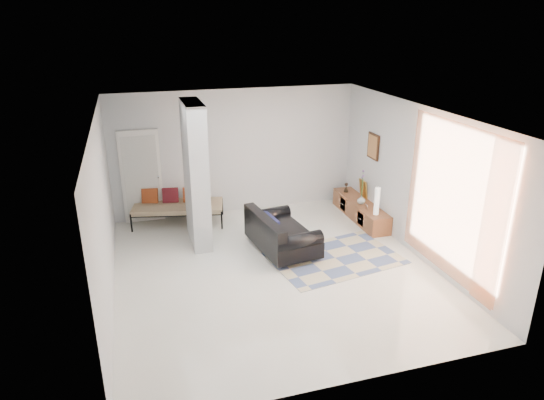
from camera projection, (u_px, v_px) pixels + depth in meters
name	position (u px, v px, depth m)	size (l,w,h in m)	color
floor	(274.00, 270.00, 8.68)	(6.00, 6.00, 0.00)	silver
ceiling	(275.00, 114.00, 7.68)	(6.00, 6.00, 0.00)	white
wall_back	(236.00, 152.00, 10.87)	(6.00, 6.00, 0.00)	silver
wall_front	(350.00, 286.00, 5.50)	(6.00, 6.00, 0.00)	silver
wall_left	(104.00, 215.00, 7.45)	(6.00, 6.00, 0.00)	silver
wall_right	(417.00, 182.00, 8.91)	(6.00, 6.00, 0.00)	silver
partition_column	(196.00, 175.00, 9.32)	(0.35, 1.20, 2.80)	#B7BCBF
hallway_door	(141.00, 177.00, 10.41)	(0.85, 0.06, 2.04)	white
curtain	(452.00, 201.00, 7.84)	(2.55, 2.55, 0.00)	#FF8343
wall_art	(373.00, 146.00, 10.34)	(0.04, 0.45, 0.55)	#3C2010
media_console	(360.00, 210.00, 10.80)	(0.45, 2.03, 0.80)	brown
loveseat	(279.00, 234.00, 9.27)	(1.16, 1.73, 0.76)	silver
daybed	(177.00, 205.00, 10.51)	(2.04, 1.19, 0.77)	black
area_rug	(335.00, 258.00, 9.09)	(2.34, 1.56, 0.01)	#BFB592
cylinder_lamp	(377.00, 201.00, 9.97)	(0.11, 0.11, 0.58)	white
bronze_figurine	(346.00, 187.00, 11.29)	(0.11, 0.11, 0.22)	black
vase	(361.00, 200.00, 10.59)	(0.18, 0.18, 0.19)	silver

